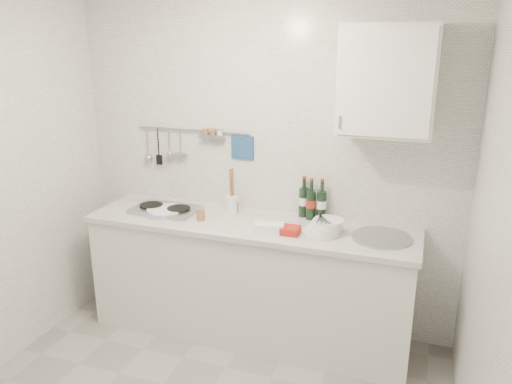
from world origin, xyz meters
TOP-DOWN VIEW (x-y plane):
  - back_wall at (0.00, 1.40)m, footprint 3.00×0.02m
  - wall_right at (1.50, 0.00)m, footprint 0.02×2.80m
  - counter at (0.01, 1.10)m, footprint 2.44×0.64m
  - wall_rail at (-0.60, 1.37)m, footprint 0.98×0.09m
  - wall_cabinet at (0.90, 1.22)m, footprint 0.60×0.38m
  - plate_stack_hob at (-0.68, 1.05)m, footprint 0.30×0.29m
  - plate_stack_sink at (0.57, 1.06)m, footprint 0.27×0.26m
  - wine_bottles at (0.41, 1.33)m, footprint 0.22×0.11m
  - butter_dish at (0.20, 0.96)m, footprint 0.22×0.14m
  - strawberry_punnet at (0.35, 0.98)m, footprint 0.12×0.12m
  - utensil_crock at (-0.20, 1.25)m, footprint 0.09×0.09m
  - jar_a at (-0.18, 1.27)m, footprint 0.06×0.06m
  - jar_b at (0.47, 1.34)m, footprint 0.06×0.06m
  - jar_c at (0.55, 1.19)m, footprint 0.06×0.06m
  - jar_d at (-0.35, 1.01)m, footprint 0.07×0.07m

SIDE VIEW (x-z plane):
  - counter at x=0.01m, z-range -0.05..0.92m
  - plate_stack_hob at x=-0.68m, z-range 0.92..0.96m
  - strawberry_punnet at x=0.35m, z-range 0.92..0.97m
  - butter_dish at x=0.20m, z-range 0.92..0.98m
  - jar_c at x=0.55m, z-range 0.92..0.99m
  - jar_b at x=0.47m, z-range 0.92..0.99m
  - jar_a at x=-0.18m, z-range 0.92..1.01m
  - plate_stack_sink at x=0.57m, z-range 0.91..1.02m
  - jar_d at x=-0.35m, z-range 0.92..1.02m
  - utensil_crock at x=-0.20m, z-range 0.82..1.18m
  - wine_bottles at x=0.41m, z-range 0.92..1.23m
  - back_wall at x=0.00m, z-range 0.00..2.50m
  - wall_right at x=1.50m, z-range 0.00..2.50m
  - wall_rail at x=-0.60m, z-range 1.26..1.60m
  - wall_cabinet at x=0.90m, z-range 1.60..2.30m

